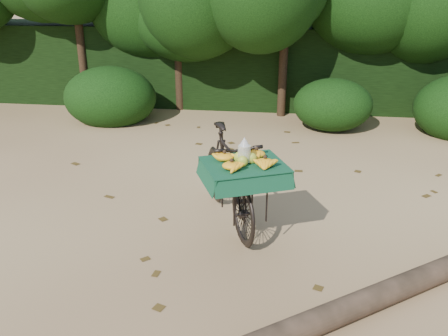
# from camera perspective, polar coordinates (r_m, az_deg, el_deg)

# --- Properties ---
(ground) EXTENTS (80.00, 80.00, 0.00)m
(ground) POSITION_cam_1_polar(r_m,az_deg,el_deg) (5.66, 0.47, -7.61)
(ground) COLOR tan
(ground) RESTS_ON ground
(vendor_bicycle) EXTENTS (1.40, 2.03, 1.17)m
(vendor_bicycle) POSITION_cam_1_polar(r_m,az_deg,el_deg) (5.64, 0.55, -1.01)
(vendor_bicycle) COLOR black
(vendor_bicycle) RESTS_ON ground
(fallen_log) EXTENTS (2.67, 2.05, 0.23)m
(fallen_log) POSITION_cam_1_polar(r_m,az_deg,el_deg) (4.70, 18.77, -14.13)
(fallen_log) COLOR brown
(fallen_log) RESTS_ON ground
(hedge_backdrop) EXTENTS (26.00, 1.80, 1.80)m
(hedge_backdrop) POSITION_cam_1_polar(r_m,az_deg,el_deg) (11.37, 4.62, 12.25)
(hedge_backdrop) COLOR black
(hedge_backdrop) RESTS_ON ground
(tree_row) EXTENTS (14.50, 2.00, 4.00)m
(tree_row) POSITION_cam_1_polar(r_m,az_deg,el_deg) (10.50, 0.81, 17.57)
(tree_row) COLOR black
(tree_row) RESTS_ON ground
(bush_clumps) EXTENTS (8.80, 1.70, 0.90)m
(bush_clumps) POSITION_cam_1_polar(r_m,az_deg,el_deg) (9.48, 6.84, 7.45)
(bush_clumps) COLOR black
(bush_clumps) RESTS_ON ground
(leaf_litter) EXTENTS (7.00, 7.30, 0.01)m
(leaf_litter) POSITION_cam_1_polar(r_m,az_deg,el_deg) (6.23, 1.23, -4.65)
(leaf_litter) COLOR #473412
(leaf_litter) RESTS_ON ground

